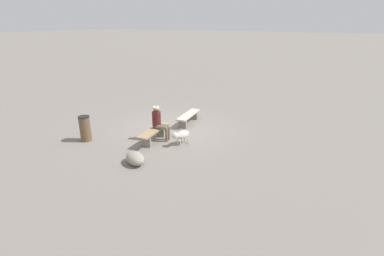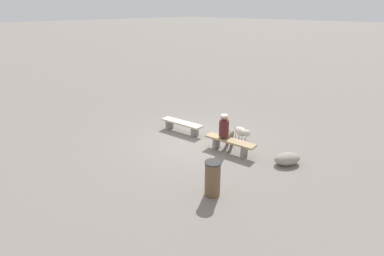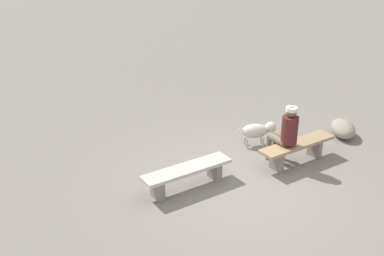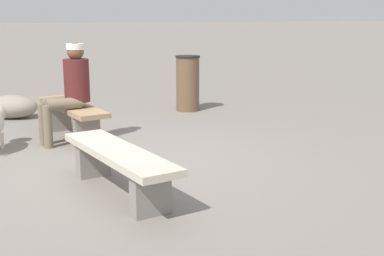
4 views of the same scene
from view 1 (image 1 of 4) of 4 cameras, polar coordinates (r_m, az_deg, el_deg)
The scene contains 7 objects.
ground at distance 12.29m, azimuth -4.00°, elevation -0.41°, with size 210.00×210.00×0.06m, color gray.
bench_left at distance 12.88m, azimuth -0.67°, elevation 2.22°, with size 1.79×0.63×0.43m.
bench_right at distance 11.04m, azimuth -7.39°, elevation -0.92°, with size 1.79×0.61×0.46m.
seated_person at distance 11.07m, azimuth -6.39°, elevation 1.39°, with size 0.39×0.67×1.29m.
dog at distance 10.69m, azimuth -2.11°, elevation -1.40°, with size 0.84×0.47×0.53m.
trash_bin at distance 11.68m, azimuth -19.90°, elevation -0.09°, with size 0.42×0.42×0.95m.
boulder at distance 9.50m, azimuth -10.90°, elevation -5.75°, with size 0.84×0.52×0.37m, color gray.
Camera 1 is at (9.55, 6.41, 4.29)m, focal length 27.68 mm.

